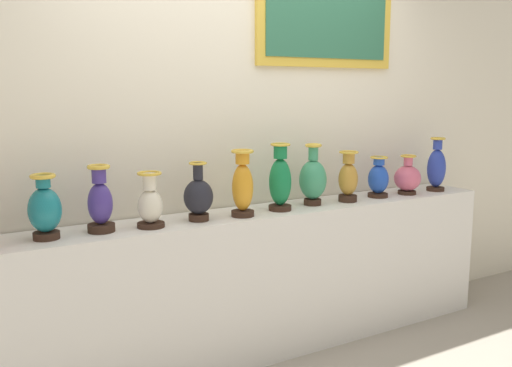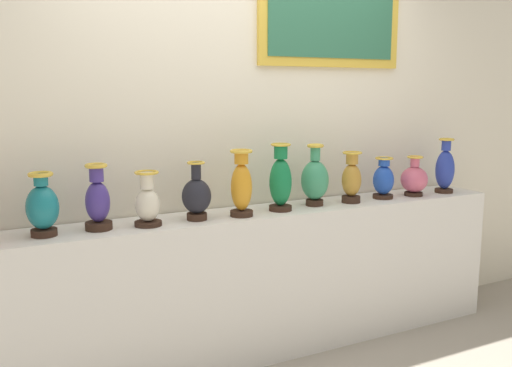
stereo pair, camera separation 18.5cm
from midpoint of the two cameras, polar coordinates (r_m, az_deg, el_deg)
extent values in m
plane|color=gray|center=(3.74, -1.48, -16.78)|extent=(11.95, 11.95, 0.00)
cube|color=silver|center=(3.56, -1.51, -10.13)|extent=(3.54, 0.40, 0.92)
cube|color=beige|center=(3.59, -3.61, 7.27)|extent=(5.95, 0.10, 3.04)
cube|color=gold|center=(3.92, 5.91, 17.48)|extent=(1.11, 0.03, 0.79)
cube|color=#2C6648|center=(3.91, 6.09, 17.51)|extent=(0.99, 0.01, 0.67)
cylinder|color=#382319|center=(3.03, -22.25, -4.94)|extent=(0.13, 0.13, 0.04)
ellipsoid|color=#19727A|center=(3.00, -22.41, -2.52)|extent=(0.16, 0.16, 0.23)
cylinder|color=#19727A|center=(2.98, -22.58, 0.15)|extent=(0.07, 0.07, 0.06)
torus|color=gold|center=(2.97, -22.62, 0.70)|extent=(0.12, 0.12, 0.02)
cylinder|color=#382319|center=(3.09, -17.17, -4.35)|extent=(0.14, 0.14, 0.04)
ellipsoid|color=#3F2D7F|center=(3.06, -17.29, -1.98)|extent=(0.13, 0.13, 0.22)
cylinder|color=#3F2D7F|center=(3.03, -17.43, 0.84)|extent=(0.07, 0.07, 0.09)
torus|color=gold|center=(3.03, -17.47, 1.63)|extent=(0.12, 0.12, 0.02)
cylinder|color=#382319|center=(3.12, -12.35, -4.15)|extent=(0.15, 0.15, 0.03)
ellipsoid|color=beige|center=(3.10, -12.42, -2.29)|extent=(0.14, 0.14, 0.18)
cylinder|color=beige|center=(3.07, -12.51, 0.19)|extent=(0.07, 0.07, 0.09)
torus|color=gold|center=(3.07, -12.54, 1.01)|extent=(0.13, 0.13, 0.02)
cylinder|color=#382319|center=(3.23, -7.50, -3.43)|extent=(0.12, 0.12, 0.04)
ellipsoid|color=black|center=(3.20, -7.55, -1.36)|extent=(0.17, 0.17, 0.20)
cylinder|color=black|center=(3.18, -7.61, 1.22)|extent=(0.06, 0.06, 0.09)
torus|color=gold|center=(3.17, -7.62, 2.07)|extent=(0.10, 0.10, 0.01)
cylinder|color=#382319|center=(3.31, -2.97, -3.07)|extent=(0.14, 0.14, 0.03)
ellipsoid|color=orange|center=(3.28, -2.99, -0.41)|extent=(0.13, 0.13, 0.28)
cylinder|color=orange|center=(3.26, -3.02, 2.65)|extent=(0.08, 0.08, 0.07)
torus|color=gold|center=(3.25, -3.03, 3.30)|extent=(0.13, 0.13, 0.02)
cylinder|color=#382319|center=(3.47, 0.93, -2.49)|extent=(0.14, 0.14, 0.03)
ellipsoid|color=#14723D|center=(3.44, 0.94, 0.15)|extent=(0.14, 0.14, 0.29)
cylinder|color=#14723D|center=(3.42, 0.95, 3.28)|extent=(0.08, 0.08, 0.09)
torus|color=gold|center=(3.41, 0.95, 4.00)|extent=(0.12, 0.12, 0.02)
cylinder|color=#382319|center=(3.64, 4.34, -1.89)|extent=(0.11, 0.11, 0.04)
ellipsoid|color=#388C60|center=(3.62, 4.37, 0.38)|extent=(0.18, 0.18, 0.25)
cylinder|color=#388C60|center=(3.59, 4.40, 3.13)|extent=(0.06, 0.06, 0.10)
torus|color=gold|center=(3.59, 4.41, 3.90)|extent=(0.11, 0.11, 0.02)
cylinder|color=#382319|center=(3.78, 7.95, -1.51)|extent=(0.12, 0.12, 0.04)
ellipsoid|color=#B27F2D|center=(3.76, 8.00, 0.42)|extent=(0.13, 0.13, 0.21)
cylinder|color=#B27F2D|center=(3.74, 8.05, 2.61)|extent=(0.08, 0.08, 0.07)
torus|color=gold|center=(3.73, 8.06, 3.18)|extent=(0.13, 0.13, 0.01)
cylinder|color=#382319|center=(3.97, 11.02, -1.17)|extent=(0.14, 0.14, 0.03)
ellipsoid|color=#1E47B2|center=(3.95, 11.07, 0.44)|extent=(0.14, 0.14, 0.20)
cylinder|color=#1E47B2|center=(3.94, 11.13, 2.24)|extent=(0.08, 0.08, 0.05)
torus|color=gold|center=(3.93, 11.14, 2.62)|extent=(0.12, 0.12, 0.01)
cylinder|color=#382319|center=(4.13, 13.90, -0.89)|extent=(0.13, 0.13, 0.03)
ellipsoid|color=#CC5972|center=(4.11, 13.96, 0.53)|extent=(0.19, 0.19, 0.18)
cylinder|color=#CC5972|center=(4.09, 14.03, 2.25)|extent=(0.06, 0.06, 0.07)
torus|color=gold|center=(4.09, 14.05, 2.73)|extent=(0.11, 0.11, 0.01)
cylinder|color=#382319|center=(4.33, 16.67, -0.53)|extent=(0.13, 0.13, 0.03)
ellipsoid|color=#263899|center=(4.30, 16.76, 1.49)|extent=(0.13, 0.13, 0.28)
cylinder|color=#263899|center=(4.28, 16.88, 3.88)|extent=(0.07, 0.07, 0.08)
torus|color=gold|center=(4.28, 16.91, 4.41)|extent=(0.11, 0.11, 0.02)
camera|label=1|loc=(0.09, -91.56, -0.26)|focal=39.21mm
camera|label=2|loc=(0.09, 88.44, 0.26)|focal=39.21mm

